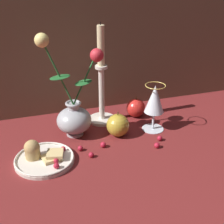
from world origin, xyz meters
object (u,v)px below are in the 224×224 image
(vase, at_px, (74,112))
(apple_near_glass, at_px, (118,125))
(plate_with_pastries, at_px, (42,157))
(apple_beside_vase, at_px, (136,108))
(wine_glass, at_px, (155,101))
(candlestick, at_px, (102,88))

(vase, height_order, apple_near_glass, vase)
(plate_with_pastries, distance_m, apple_near_glass, 0.27)
(vase, bearing_deg, apple_beside_vase, 14.71)
(vase, bearing_deg, apple_near_glass, -19.51)
(wine_glass, height_order, apple_near_glass, wine_glass)
(candlestick, bearing_deg, plate_with_pastries, -140.57)
(candlestick, bearing_deg, wine_glass, -37.00)
(vase, height_order, candlestick, candlestick)
(vase, height_order, apple_beside_vase, vase)
(plate_with_pastries, xyz_separation_m, wine_glass, (0.39, 0.08, 0.09))
(vase, bearing_deg, candlestick, 31.11)
(apple_near_glass, bearing_deg, plate_with_pastries, -163.42)
(plate_with_pastries, bearing_deg, apple_beside_vase, 27.32)
(apple_beside_vase, bearing_deg, vase, -165.29)
(apple_beside_vase, bearing_deg, plate_with_pastries, -152.68)
(vase, xyz_separation_m, candlestick, (0.12, 0.07, 0.05))
(wine_glass, bearing_deg, apple_near_glass, -178.50)
(vase, bearing_deg, wine_glass, -9.56)
(wine_glass, height_order, apple_beside_vase, wine_glass)
(plate_with_pastries, distance_m, candlestick, 0.33)
(apple_beside_vase, bearing_deg, wine_glass, -78.94)
(apple_near_glass, bearing_deg, vase, 160.49)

